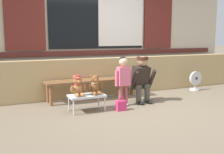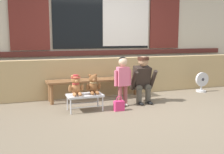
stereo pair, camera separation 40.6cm
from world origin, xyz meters
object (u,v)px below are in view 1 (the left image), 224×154
teddy_bear_with_hat (78,86)px  floor_fan (195,81)px  small_display_bench (87,97)px  child_standing (123,76)px  teddy_bear_plain (95,85)px  adult_crouching (141,79)px  wooden_bench_long (95,82)px  handbag_on_ground (121,105)px

teddy_bear_with_hat → floor_fan: 3.32m
small_display_bench → child_standing: 0.83m
small_display_bench → teddy_bear_with_hat: 0.26m
teddy_bear_plain → adult_crouching: (1.08, 0.17, 0.02)m
child_standing → floor_fan: child_standing is taller
wooden_bench_long → floor_fan: floor_fan is taller
adult_crouching → handbag_on_ground: bearing=-149.4°
small_display_bench → child_standing: (0.77, 0.06, 0.33)m
small_display_bench → teddy_bear_with_hat: bearing=179.2°
child_standing → adult_crouching: bearing=12.9°
teddy_bear_with_hat → child_standing: 0.94m
wooden_bench_long → handbag_on_ground: 1.05m
wooden_bench_long → teddy_bear_plain: size_ratio=5.78×
small_display_bench → adult_crouching: adult_crouching is taller
small_display_bench → handbag_on_ground: bearing=-20.5°
wooden_bench_long → handbag_on_ground: wooden_bench_long is taller
adult_crouching → teddy_bear_plain: bearing=-171.0°
child_standing → adult_crouching: child_standing is taller
teddy_bear_plain → handbag_on_ground: (0.42, -0.22, -0.37)m
teddy_bear_plain → handbag_on_ground: teddy_bear_plain is taller
child_standing → handbag_on_ground: bearing=-123.7°
handbag_on_ground → floor_fan: (2.51, 0.87, 0.14)m
wooden_bench_long → teddy_bear_with_hat: (-0.62, -0.79, 0.10)m
teddy_bear_with_hat → teddy_bear_plain: same height
adult_crouching → floor_fan: bearing=14.4°
teddy_bear_with_hat → adult_crouching: 1.41m
small_display_bench → adult_crouching: size_ratio=0.67×
wooden_bench_long → floor_fan: (2.62, -0.14, -0.13)m
handbag_on_ground → small_display_bench: bearing=159.5°
teddy_bear_with_hat → child_standing: child_standing is taller
small_display_bench → child_standing: bearing=4.8°
teddy_bear_with_hat → handbag_on_ground: teddy_bear_with_hat is taller
small_display_bench → teddy_bear_with_hat: size_ratio=1.76×
small_display_bench → floor_fan: (3.09, 0.65, -0.03)m
wooden_bench_long → teddy_bear_plain: teddy_bear_plain is taller
child_standing → floor_fan: size_ratio=2.00×
adult_crouching → handbag_on_ground: size_ratio=3.49×
small_display_bench → adult_crouching: bearing=8.0°
teddy_bear_with_hat → handbag_on_ground: 0.86m
child_standing → floor_fan: bearing=14.1°
teddy_bear_with_hat → teddy_bear_plain: size_ratio=1.00×
adult_crouching → floor_fan: (1.85, 0.48, -0.24)m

